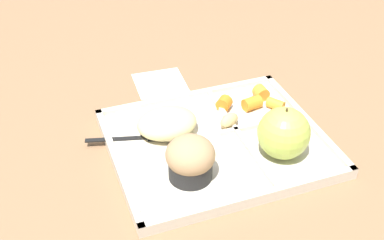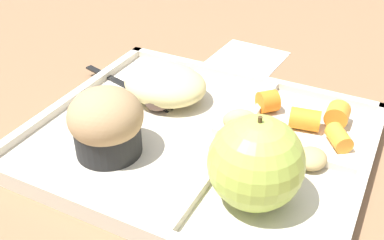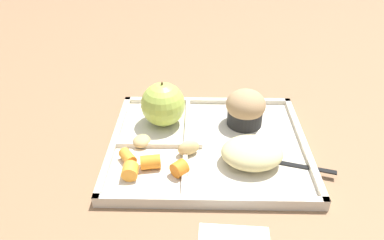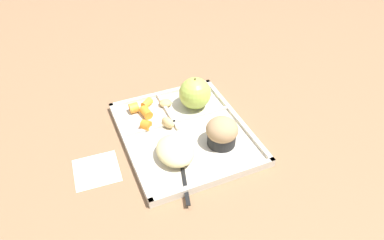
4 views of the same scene
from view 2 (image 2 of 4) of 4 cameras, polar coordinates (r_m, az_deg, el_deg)
ground at (r=0.49m, az=0.81°, el=-3.13°), size 6.00×6.00×0.00m
lunch_tray at (r=0.48m, az=0.95°, el=-2.53°), size 0.34×0.29×0.02m
green_apple at (r=0.38m, az=7.95°, el=-5.32°), size 0.08×0.08×0.09m
bran_muffin at (r=0.45m, az=-10.64°, el=-0.40°), size 0.07×0.07×0.07m
carrot_slice_large at (r=0.49m, az=17.85°, el=-2.12°), size 0.03×0.04×0.02m
carrot_slice_small at (r=0.52m, az=17.68°, el=0.65°), size 0.03×0.02×0.03m
carrot_slice_back at (r=0.52m, az=9.44°, el=2.30°), size 0.03×0.03×0.02m
carrot_slice_tilted at (r=0.50m, az=13.92°, el=0.09°), size 0.04×0.03×0.02m
potato_chunk_browned at (r=0.49m, az=6.05°, el=-0.06°), size 0.04×0.03×0.03m
potato_chunk_small at (r=0.45m, az=14.60°, el=-4.66°), size 0.04×0.04×0.02m
egg_noodle_pile at (r=0.53m, az=-3.37°, el=4.48°), size 0.10×0.08×0.04m
meatball_back at (r=0.52m, az=-4.29°, el=2.99°), size 0.03×0.03×0.03m
meatball_side at (r=0.53m, az=-3.78°, el=3.49°), size 0.03×0.03×0.03m
plastic_fork at (r=0.57m, az=-7.33°, el=3.81°), size 0.16×0.05×0.00m
paper_napkin at (r=0.67m, az=6.96°, el=7.71°), size 0.10×0.10×0.00m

